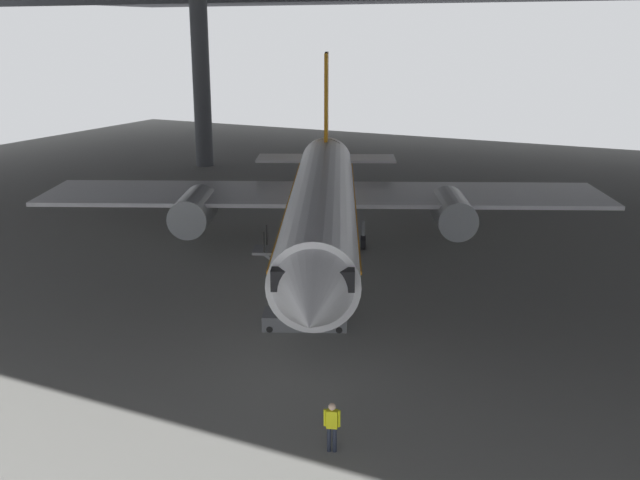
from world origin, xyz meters
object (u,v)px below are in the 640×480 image
(airplane_main, at_px, (322,203))
(crew_worker_by_stairs, at_px, (287,285))
(crew_worker_near_nose, at_px, (332,424))
(boarding_stairs, at_px, (304,312))

(airplane_main, height_order, crew_worker_by_stairs, airplane_main)
(airplane_main, relative_size, crew_worker_near_nose, 20.25)
(airplane_main, bearing_deg, crew_worker_near_nose, -63.40)
(boarding_stairs, height_order, crew_worker_near_nose, boarding_stairs)
(crew_worker_near_nose, relative_size, crew_worker_by_stairs, 1.00)
(crew_worker_near_nose, bearing_deg, airplane_main, 116.60)
(boarding_stairs, bearing_deg, crew_worker_by_stairs, 132.80)
(boarding_stairs, distance_m, crew_worker_by_stairs, 3.13)
(airplane_main, xyz_separation_m, crew_worker_by_stairs, (1.55, -7.29, -2.48))
(airplane_main, distance_m, crew_worker_near_nose, 20.76)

